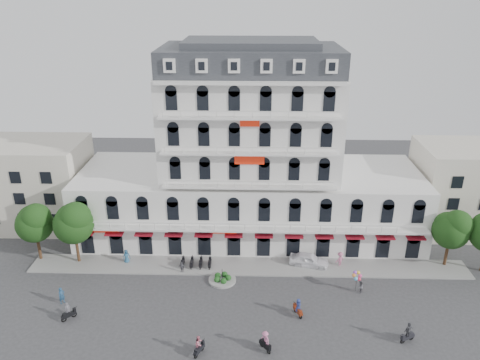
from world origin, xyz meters
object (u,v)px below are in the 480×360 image
rider_west (68,312)px  balloon_vendor (359,282)px  parked_car (309,260)px  rider_northeast (408,332)px  rider_southwest (199,345)px  rider_center (265,340)px  rider_east (298,307)px

rider_west → balloon_vendor: (30.65, 5.51, 0.40)m
parked_car → rider_northeast: rider_northeast is taller
rider_southwest → balloon_vendor: 19.53m
rider_northeast → rider_center: (-13.73, -1.51, 0.00)m
rider_center → rider_southwest: bearing=-118.1°
rider_center → balloon_vendor: (10.61, 9.32, 0.17)m
rider_east → rider_west: bearing=69.3°
balloon_vendor → rider_northeast: bearing=-68.2°
parked_car → rider_southwest: bearing=155.2°
parked_car → rider_east: (-2.13, -9.35, 0.18)m
balloon_vendor → rider_east: bearing=-149.2°
rider_northeast → rider_center: 13.81m
rider_southwest → rider_northeast: (19.86, 2.24, 0.06)m
rider_west → rider_center: 20.41m
rider_west → parked_car: bearing=-22.7°
rider_center → rider_east: bearing=110.6°
balloon_vendor → rider_center: bearing=-138.7°
parked_car → rider_southwest: size_ratio=2.27×
parked_car → rider_west: bearing=125.5°
parked_car → balloon_vendor: size_ratio=1.95×
parked_car → rider_center: size_ratio=2.23×
rider_northeast → balloon_vendor: (-3.12, 7.81, 0.17)m
rider_southwest → rider_center: 6.18m
rider_west → balloon_vendor: bearing=-35.0°
balloon_vendor → parked_car: bearing=134.0°
rider_east → balloon_vendor: bearing=-83.1°
rider_southwest → balloon_vendor: (16.74, 10.05, 0.23)m
parked_car → balloon_vendor: 7.15m
parked_car → rider_northeast: size_ratio=2.12×
parked_car → balloon_vendor: balloon_vendor is taller
rider_southwest → rider_center: bearing=-57.1°
rider_west → rider_center: bearing=-55.9°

